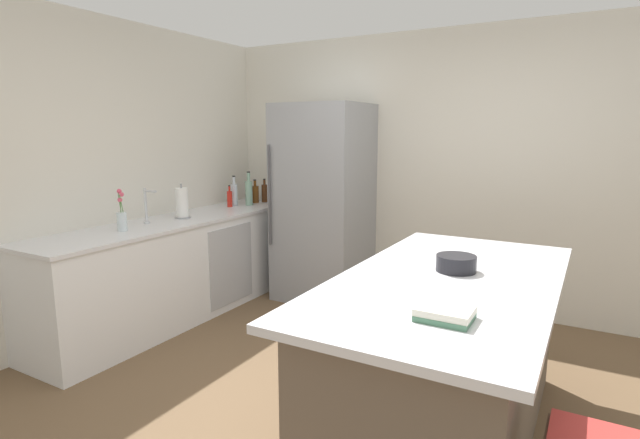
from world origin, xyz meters
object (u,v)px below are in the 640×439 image
at_px(syrup_bottle, 265,193).
at_px(hot_sauce_bottle, 230,198).
at_px(sink_faucet, 147,205).
at_px(cookbook_stack, 445,313).
at_px(paper_towel_roll, 182,203).
at_px(refrigerator, 323,203).
at_px(vinegar_bottle, 249,193).
at_px(whiskey_bottle, 255,194).
at_px(gin_bottle, 249,192).
at_px(kitchen_island, 445,357).
at_px(flower_vase, 122,218).
at_px(mixing_bowl, 456,263).
at_px(soda_bottle, 234,194).

relative_size(syrup_bottle, hot_sauce_bottle, 1.15).
bearing_deg(sink_faucet, cookbook_stack, -18.53).
xyz_separation_m(hot_sauce_bottle, cookbook_stack, (2.81, -2.02, -0.05)).
bearing_deg(syrup_bottle, sink_faucet, -93.64).
relative_size(sink_faucet, hot_sauce_bottle, 1.33).
relative_size(sink_faucet, paper_towel_roll, 0.96).
distance_m(refrigerator, syrup_bottle, 0.85).
xyz_separation_m(sink_faucet, vinegar_bottle, (0.03, 1.36, -0.04)).
xyz_separation_m(whiskey_bottle, gin_bottle, (0.05, -0.18, 0.04)).
xyz_separation_m(kitchen_island, paper_towel_roll, (-2.60, 0.69, 0.57)).
bearing_deg(flower_vase, syrup_bottle, 89.31).
bearing_deg(kitchen_island, syrup_bottle, 143.60).
distance_m(kitchen_island, mixing_bowl, 0.51).
bearing_deg(paper_towel_roll, hot_sauce_bottle, 95.23).
xyz_separation_m(refrigerator, flower_vase, (-0.86, -1.70, 0.04)).
distance_m(whiskey_bottle, cookbook_stack, 3.65).
xyz_separation_m(syrup_bottle, soda_bottle, (-0.12, -0.38, 0.02)).
distance_m(refrigerator, vinegar_bottle, 0.91).
relative_size(kitchen_island, sink_faucet, 6.93).
bearing_deg(flower_vase, kitchen_island, -0.49).
bearing_deg(hot_sauce_bottle, mixing_bowl, -25.83).
height_order(kitchen_island, sink_faucet, sink_faucet).
relative_size(soda_bottle, mixing_bowl, 1.45).
bearing_deg(vinegar_bottle, kitchen_island, -32.81).
xyz_separation_m(whiskey_bottle, vinegar_bottle, (-0.01, -0.10, 0.02)).
bearing_deg(mixing_bowl, flower_vase, -177.57).
xyz_separation_m(refrigerator, cookbook_stack, (1.87, -2.32, -0.03)).
bearing_deg(flower_vase, whiskey_bottle, 91.16).
bearing_deg(cookbook_stack, mixing_bowl, 100.92).
xyz_separation_m(paper_towel_roll, gin_bottle, (0.04, 0.93, 0.01)).
bearing_deg(mixing_bowl, paper_towel_roll, 167.96).
relative_size(paper_towel_roll, vinegar_bottle, 1.01).
distance_m(sink_faucet, cookbook_stack, 2.96).
distance_m(syrup_bottle, mixing_bowl, 3.10).
relative_size(sink_faucet, gin_bottle, 0.84).
distance_m(whiskey_bottle, soda_bottle, 0.29).
bearing_deg(refrigerator, paper_towel_roll, -130.22).
bearing_deg(soda_bottle, flower_vase, -86.31).
relative_size(sink_faucet, syrup_bottle, 1.16).
bearing_deg(cookbook_stack, flower_vase, 167.16).
relative_size(paper_towel_roll, gin_bottle, 0.87).
distance_m(sink_faucet, syrup_bottle, 1.55).
relative_size(sink_faucet, soda_bottle, 0.95).
bearing_deg(paper_towel_roll, soda_bottle, 95.29).
bearing_deg(refrigerator, gin_bottle, -172.45).
bearing_deg(syrup_bottle, flower_vase, -90.69).
distance_m(refrigerator, mixing_bowl, 2.35).
bearing_deg(refrigerator, sink_faucet, -123.99).
height_order(gin_bottle, mixing_bowl, gin_bottle).
relative_size(whiskey_bottle, vinegar_bottle, 0.83).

